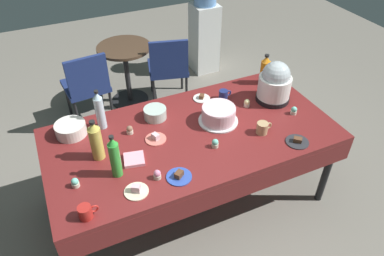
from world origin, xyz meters
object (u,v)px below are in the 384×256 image
(coffee_mug_red, at_px, (86,212))
(maroon_chair_left, at_px, (87,84))
(dessert_plate_coral, at_px, (156,138))
(dessert_plate_charcoal, at_px, (297,141))
(frosted_layer_cake, at_px, (218,115))
(dessert_plate_white, at_px, (202,98))
(soda_bottle_ginger_ale, at_px, (96,141))
(coffee_mug_tan, at_px, (263,128))
(water_cooler, at_px, (204,28))
(ceramic_snack_bowl, at_px, (71,129))
(cupcake_lemon, at_px, (157,175))
(potluck_table, at_px, (192,139))
(dessert_plate_cream, at_px, (136,190))
(maroon_chair_right, at_px, (168,66))
(cupcake_berry, at_px, (130,130))
(glass_salad_bowl, at_px, (155,113))
(cupcake_rose, at_px, (247,103))
(coffee_mug_navy, at_px, (224,95))
(cupcake_vanilla, at_px, (215,143))
(slow_cooker, at_px, (275,83))
(soda_bottle_lime_soda, at_px, (115,157))
(dessert_plate_cobalt, at_px, (179,176))
(cupcake_cocoa, at_px, (75,183))
(cupcake_mint, at_px, (294,111))
(soda_bottle_orange_juice, at_px, (265,70))
(round_cafe_table, at_px, (126,64))
(soda_bottle_water, at_px, (100,111))

(coffee_mug_red, distance_m, maroon_chair_left, 1.99)
(dessert_plate_coral, bearing_deg, dessert_plate_charcoal, -26.21)
(frosted_layer_cake, height_order, dessert_plate_white, frosted_layer_cake)
(dessert_plate_coral, height_order, dessert_plate_white, dessert_plate_coral)
(dessert_plate_coral, bearing_deg, soda_bottle_ginger_ale, -178.51)
(coffee_mug_tan, bearing_deg, water_cooler, 74.69)
(ceramic_snack_bowl, height_order, cupcake_lemon, ceramic_snack_bowl)
(potluck_table, height_order, dessert_plate_cream, dessert_plate_cream)
(soda_bottle_ginger_ale, distance_m, maroon_chair_right, 1.86)
(cupcake_berry, relative_size, soda_bottle_ginger_ale, 0.21)
(dessert_plate_cream, bearing_deg, maroon_chair_left, 89.30)
(dessert_plate_coral, bearing_deg, glass_salad_bowl, 70.52)
(dessert_plate_cream, height_order, cupcake_rose, cupcake_rose)
(coffee_mug_tan, relative_size, coffee_mug_navy, 1.11)
(cupcake_vanilla, relative_size, coffee_mug_navy, 0.58)
(maroon_chair_left, bearing_deg, water_cooler, 18.74)
(cupcake_vanilla, xyz_separation_m, coffee_mug_tan, (0.40, -0.01, 0.01))
(soda_bottle_ginger_ale, bearing_deg, cupcake_lemon, -50.19)
(slow_cooker, bearing_deg, water_cooler, 81.32)
(dessert_plate_white, height_order, cupcake_rose, cupcake_rose)
(dessert_plate_cream, relative_size, cupcake_lemon, 2.33)
(dessert_plate_charcoal, height_order, soda_bottle_lime_soda, soda_bottle_lime_soda)
(frosted_layer_cake, distance_m, dessert_plate_cobalt, 0.68)
(cupcake_cocoa, distance_m, maroon_chair_left, 1.73)
(soda_bottle_lime_soda, bearing_deg, dessert_plate_coral, 33.14)
(glass_salad_bowl, relative_size, dessert_plate_cream, 1.15)
(dessert_plate_charcoal, relative_size, maroon_chair_left, 0.20)
(cupcake_rose, xyz_separation_m, coffee_mug_navy, (-0.12, 0.18, 0.01))
(slow_cooker, height_order, coffee_mug_navy, slow_cooker)
(frosted_layer_cake, height_order, maroon_chair_right, frosted_layer_cake)
(dessert_plate_cream, distance_m, cupcake_rose, 1.24)
(dessert_plate_cobalt, bearing_deg, cupcake_mint, 13.26)
(soda_bottle_ginger_ale, bearing_deg, frosted_layer_cake, 0.82)
(slow_cooker, relative_size, coffee_mug_tan, 2.81)
(glass_salad_bowl, xyz_separation_m, ceramic_snack_bowl, (-0.65, 0.07, 0.01))
(cupcake_berry, height_order, cupcake_mint, same)
(soda_bottle_orange_juice, bearing_deg, maroon_chair_right, 115.29)
(coffee_mug_red, bearing_deg, round_cafe_table, 68.72)
(glass_salad_bowl, bearing_deg, coffee_mug_red, -133.09)
(coffee_mug_red, bearing_deg, maroon_chair_left, 79.76)
(dessert_plate_white, height_order, cupcake_vanilla, cupcake_vanilla)
(soda_bottle_orange_juice, bearing_deg, coffee_mug_red, -154.78)
(dessert_plate_white, height_order, water_cooler, water_cooler)
(slow_cooker, height_order, soda_bottle_orange_juice, slow_cooker)
(dessert_plate_cobalt, distance_m, coffee_mug_tan, 0.78)
(cupcake_vanilla, xyz_separation_m, cupcake_mint, (0.77, 0.09, 0.00))
(soda_bottle_water, bearing_deg, coffee_mug_tan, -27.72)
(dessert_plate_white, distance_m, water_cooler, 1.86)
(potluck_table, xyz_separation_m, cupcake_vanilla, (0.09, -0.21, 0.09))
(dessert_plate_white, distance_m, cupcake_mint, 0.78)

